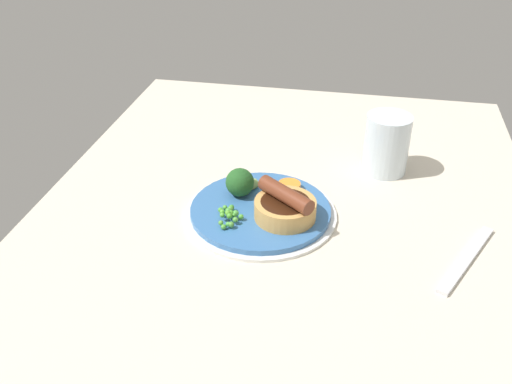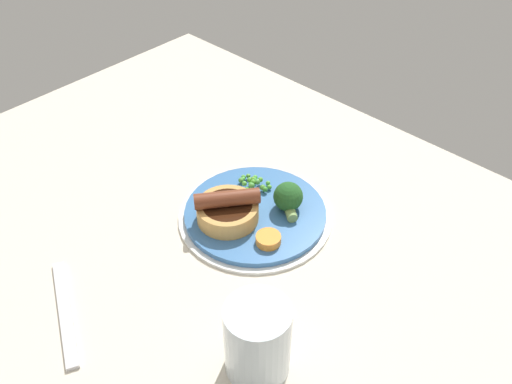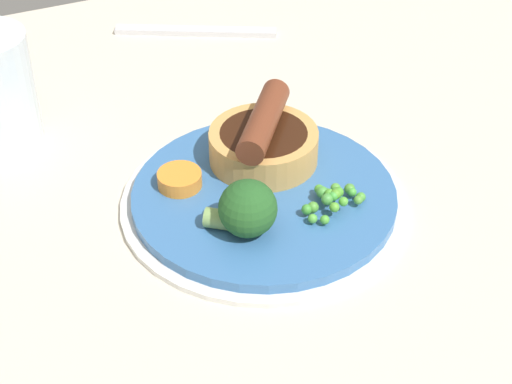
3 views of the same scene
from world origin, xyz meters
The scene contains 8 objects.
dining_table centered at (0.00, 0.00, 1.50)cm, with size 110.00×80.00×3.00cm, color beige.
dinner_plate centered at (-1.82, -3.64, 3.57)cm, with size 23.97×23.97×1.40cm.
sausage_pudding centered at (0.37, 0.50, 6.35)cm, with size 9.42×9.42×5.26cm.
pea_pile centered at (2.38, -7.67, 5.33)cm, with size 5.34×4.33×1.81cm.
broccoli_floret_near centered at (-5.11, -7.56, 6.62)cm, with size 5.55×5.01×4.60cm.
carrot_slice_0 centered at (-7.89, 0.37, 5.04)cm, with size 3.72×3.72×1.29cm, color orange.
fork centered at (3.70, 26.99, 3.30)cm, with size 18.00×1.60×0.60cm, color silver.
drinking_glass centered at (-20.06, 15.25, 8.26)cm, with size 7.86×7.86×10.51cm, color silver.
Camera 2 is at (-46.56, 43.58, 64.20)cm, focal length 40.00 mm.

